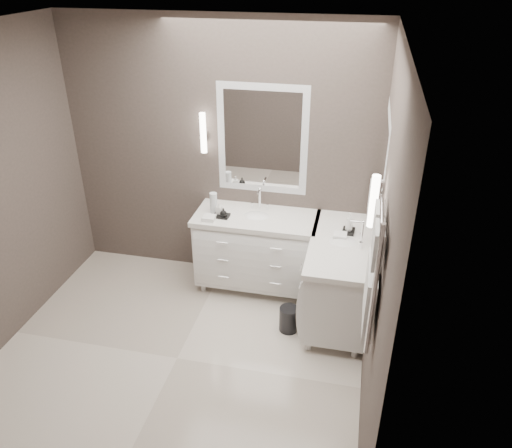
% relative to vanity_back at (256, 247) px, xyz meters
% --- Properties ---
extents(floor, '(3.20, 3.00, 0.01)m').
position_rel_vanity_back_xyz_m(floor, '(-0.45, -1.23, -0.49)').
color(floor, beige).
rests_on(floor, ground).
extents(ceiling, '(3.20, 3.00, 0.01)m').
position_rel_vanity_back_xyz_m(ceiling, '(-0.45, -1.23, 2.22)').
color(ceiling, white).
rests_on(ceiling, wall_back).
extents(wall_back, '(3.20, 0.01, 2.70)m').
position_rel_vanity_back_xyz_m(wall_back, '(-0.45, 0.28, 0.86)').
color(wall_back, '#493E3A').
rests_on(wall_back, floor).
extents(wall_front, '(3.20, 0.01, 2.70)m').
position_rel_vanity_back_xyz_m(wall_front, '(-0.45, -2.73, 0.86)').
color(wall_front, '#493E3A').
rests_on(wall_front, floor).
extents(wall_right, '(0.01, 3.00, 2.70)m').
position_rel_vanity_back_xyz_m(wall_right, '(1.15, -1.23, 0.86)').
color(wall_right, '#493E3A').
rests_on(wall_right, floor).
extents(vanity_back, '(1.24, 0.59, 0.97)m').
position_rel_vanity_back_xyz_m(vanity_back, '(0.00, 0.00, 0.00)').
color(vanity_back, white).
rests_on(vanity_back, floor).
extents(vanity_right, '(0.59, 1.24, 0.97)m').
position_rel_vanity_back_xyz_m(vanity_right, '(0.88, -0.33, 0.00)').
color(vanity_right, white).
rests_on(vanity_right, floor).
extents(mirror_back, '(0.90, 0.02, 1.10)m').
position_rel_vanity_back_xyz_m(mirror_back, '(-0.00, 0.26, 1.06)').
color(mirror_back, white).
rests_on(mirror_back, wall_back).
extents(mirror_right, '(0.02, 0.90, 1.10)m').
position_rel_vanity_back_xyz_m(mirror_right, '(1.14, -0.43, 1.06)').
color(mirror_right, white).
rests_on(mirror_right, wall_right).
extents(sconce_back, '(0.06, 0.06, 0.40)m').
position_rel_vanity_back_xyz_m(sconce_back, '(-0.58, 0.20, 1.11)').
color(sconce_back, white).
rests_on(sconce_back, wall_back).
extents(sconce_right, '(0.06, 0.06, 0.40)m').
position_rel_vanity_back_xyz_m(sconce_right, '(1.08, -1.01, 1.11)').
color(sconce_right, white).
rests_on(sconce_right, wall_right).
extents(towel_bar_corner, '(0.03, 0.22, 0.30)m').
position_rel_vanity_back_xyz_m(towel_bar_corner, '(1.09, 0.13, 0.63)').
color(towel_bar_corner, white).
rests_on(towel_bar_corner, wall_right).
extents(towel_ladder, '(0.06, 0.58, 0.90)m').
position_rel_vanity_back_xyz_m(towel_ladder, '(1.10, -1.63, 0.91)').
color(towel_ladder, white).
rests_on(towel_ladder, wall_right).
extents(waste_bin, '(0.21, 0.21, 0.25)m').
position_rel_vanity_back_xyz_m(waste_bin, '(0.45, -0.63, -0.36)').
color(waste_bin, black).
rests_on(waste_bin, floor).
extents(amenity_tray_back, '(0.16, 0.12, 0.02)m').
position_rel_vanity_back_xyz_m(amenity_tray_back, '(-0.33, -0.10, 0.38)').
color(amenity_tray_back, black).
rests_on(amenity_tray_back, vanity_back).
extents(amenity_tray_right, '(0.12, 0.15, 0.02)m').
position_rel_vanity_back_xyz_m(amenity_tray_right, '(0.92, -0.14, 0.38)').
color(amenity_tray_right, black).
rests_on(amenity_tray_right, vanity_right).
extents(water_bottle, '(0.10, 0.10, 0.21)m').
position_rel_vanity_back_xyz_m(water_bottle, '(-0.43, -0.02, 0.47)').
color(water_bottle, silver).
rests_on(water_bottle, vanity_back).
extents(soap_bottle_a, '(0.06, 0.06, 0.12)m').
position_rel_vanity_back_xyz_m(soap_bottle_a, '(-0.36, -0.08, 0.45)').
color(soap_bottle_a, white).
rests_on(soap_bottle_a, amenity_tray_back).
extents(soap_bottle_b, '(0.08, 0.08, 0.09)m').
position_rel_vanity_back_xyz_m(soap_bottle_b, '(-0.30, -0.13, 0.43)').
color(soap_bottle_b, black).
rests_on(soap_bottle_b, amenity_tray_back).
extents(soap_bottle_c, '(0.09, 0.09, 0.18)m').
position_rel_vanity_back_xyz_m(soap_bottle_c, '(0.92, -0.14, 0.48)').
color(soap_bottle_c, white).
rests_on(soap_bottle_c, amenity_tray_right).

